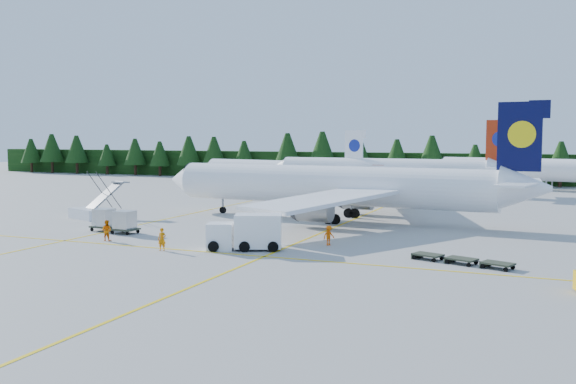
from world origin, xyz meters
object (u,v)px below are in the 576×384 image
at_px(airstairs, 91,211).
at_px(service_truck, 245,232).
at_px(airliner_navy, 323,186).
at_px(airliner_red, 377,171).

bearing_deg(airstairs, service_truck, -4.09).
relative_size(airliner_navy, airliner_red, 1.07).
bearing_deg(airliner_red, airstairs, -112.43).
xyz_separation_m(airliner_red, service_truck, (3.92, -58.36, -2.13)).
height_order(airliner_navy, airliner_red, airliner_navy).
bearing_deg(service_truck, airliner_navy, 70.08).
bearing_deg(airliner_navy, service_truck, -84.49).
distance_m(airliner_red, airstairs, 51.74).
height_order(airliner_red, service_truck, airliner_red).
distance_m(airliner_navy, airliner_red, 37.64).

